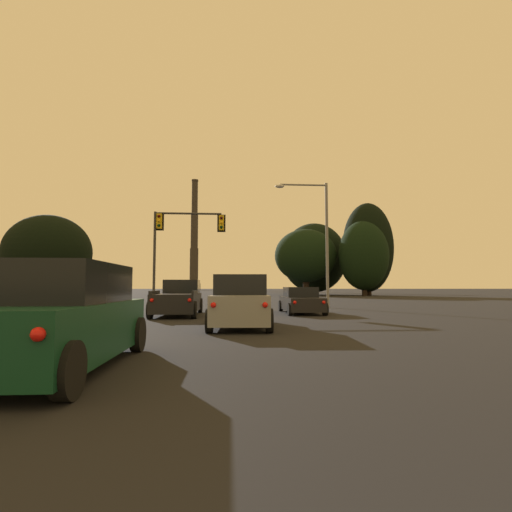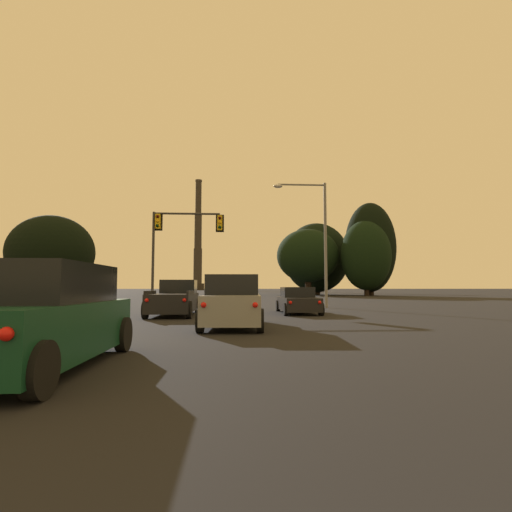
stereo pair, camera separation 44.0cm
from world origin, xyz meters
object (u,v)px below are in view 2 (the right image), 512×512
(street_lamp, at_px, (317,230))
(smokestack, at_px, (198,246))
(pickup_truck_left_lane_front, at_px, (175,299))
(sedan_right_lane_front, at_px, (298,301))
(suv_left_lane_third, at_px, (40,318))
(traffic_light_overhead_left, at_px, (176,235))
(suv_center_lane_second, at_px, (233,302))

(street_lamp, height_order, smokestack, smokestack)
(pickup_truck_left_lane_front, distance_m, sedan_right_lane_front, 6.58)
(suv_left_lane_third, bearing_deg, sedan_right_lane_front, 64.67)
(sedan_right_lane_front, distance_m, traffic_light_overhead_left, 10.67)
(traffic_light_overhead_left, distance_m, smokestack, 147.64)
(sedan_right_lane_front, relative_size, smokestack, 0.10)
(traffic_light_overhead_left, bearing_deg, pickup_truck_left_lane_front, -81.96)
(suv_center_lane_second, xyz_separation_m, sedan_right_lane_front, (3.55, 7.20, -0.23))
(pickup_truck_left_lane_front, distance_m, traffic_light_overhead_left, 8.32)
(street_lamp, bearing_deg, suv_center_lane_second, -114.70)
(suv_left_lane_third, relative_size, smokestack, 0.10)
(suv_left_lane_third, relative_size, sedan_right_lane_front, 1.04)
(suv_left_lane_third, relative_size, street_lamp, 0.56)
(smokestack, bearing_deg, suv_left_lane_third, -86.01)
(smokestack, bearing_deg, street_lamp, -81.90)
(suv_center_lane_second, xyz_separation_m, street_lamp, (5.86, 12.75, 4.52))
(suv_left_lane_third, xyz_separation_m, street_lamp, (9.28, 20.05, 4.52))
(suv_center_lane_second, relative_size, smokestack, 0.10)
(suv_center_lane_second, relative_size, street_lamp, 0.57)
(suv_left_lane_third, bearing_deg, street_lamp, 65.48)
(suv_left_lane_third, bearing_deg, traffic_light_overhead_left, 91.85)
(traffic_light_overhead_left, bearing_deg, suv_left_lane_third, -88.46)
(sedan_right_lane_front, height_order, smokestack, smokestack)
(pickup_truck_left_lane_front, relative_size, sedan_right_lane_front, 1.17)
(suv_left_lane_third, xyz_separation_m, sedan_right_lane_front, (6.96, 14.50, -0.23))
(street_lamp, bearing_deg, smokestack, 98.10)
(suv_center_lane_second, xyz_separation_m, pickup_truck_left_lane_front, (-2.97, 6.30, -0.09))
(suv_center_lane_second, height_order, sedan_right_lane_front, suv_center_lane_second)
(traffic_light_overhead_left, xyz_separation_m, smokestack, (-11.12, 146.55, 14.02))
(suv_center_lane_second, bearing_deg, suv_left_lane_third, -112.39)
(suv_center_lane_second, xyz_separation_m, traffic_light_overhead_left, (-3.97, 13.36, 4.18))
(pickup_truck_left_lane_front, bearing_deg, suv_center_lane_second, -64.93)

